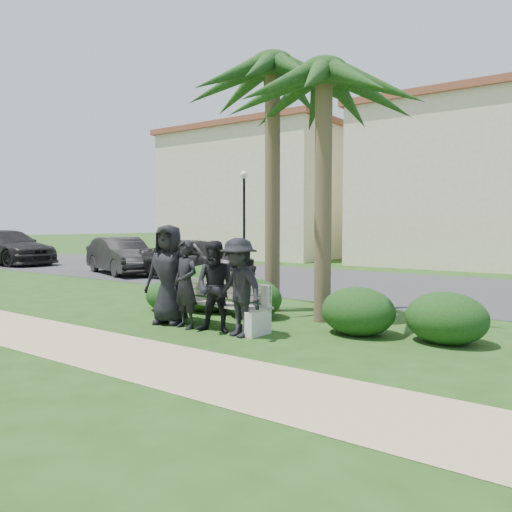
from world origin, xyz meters
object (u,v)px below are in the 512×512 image
(street_lamp, at_px, (244,200))
(man_a, at_px, (169,274))
(park_bench, at_px, (214,307))
(palm_right, at_px, (324,75))
(man_b, at_px, (186,284))
(car_c, at_px, (7,247))
(car_a, at_px, (196,258))
(palm_left, at_px, (273,68))
(man_d, at_px, (239,287))
(man_c, at_px, (216,287))
(car_b, at_px, (121,256))

(street_lamp, xyz_separation_m, man_a, (7.25, -11.89, -2.03))
(park_bench, xyz_separation_m, palm_right, (1.33, 1.60, 4.22))
(street_lamp, distance_m, man_b, 14.47)
(man_a, bearing_deg, car_c, 144.60)
(street_lamp, xyz_separation_m, car_a, (2.48, -5.98, -2.24))
(palm_right, relative_size, car_c, 1.02)
(palm_right, height_order, car_a, palm_right)
(palm_left, bearing_deg, car_a, 146.68)
(palm_right, xyz_separation_m, car_c, (-18.21, 3.55, -3.79))
(palm_right, distance_m, car_a, 8.93)
(street_lamp, bearing_deg, man_d, -53.25)
(man_b, relative_size, man_c, 1.00)
(street_lamp, height_order, car_a, street_lamp)
(man_b, distance_m, man_c, 0.66)
(man_c, bearing_deg, man_a, 160.40)
(park_bench, xyz_separation_m, man_b, (-0.32, -0.38, 0.42))
(man_d, bearing_deg, palm_left, 124.38)
(park_bench, distance_m, man_a, 1.05)
(street_lamp, distance_m, car_c, 11.12)
(man_a, bearing_deg, car_b, 128.99)
(man_a, height_order, car_a, man_a)
(man_c, xyz_separation_m, palm_right, (0.99, 1.93, 3.80))
(street_lamp, relative_size, car_a, 1.04)
(man_c, xyz_separation_m, car_c, (-17.22, 5.48, 0.00))
(palm_left, xyz_separation_m, car_a, (-5.54, 3.64, -4.36))
(palm_right, bearing_deg, car_a, 149.80)
(palm_right, height_order, car_b, palm_right)
(park_bench, bearing_deg, palm_left, 96.09)
(car_c, bearing_deg, man_b, -111.62)
(man_a, relative_size, car_b, 0.45)
(palm_left, distance_m, palm_right, 1.55)
(man_a, bearing_deg, park_bench, 0.36)
(palm_left, relative_size, car_c, 1.12)
(car_b, distance_m, car_c, 7.82)
(car_a, bearing_deg, man_a, -147.90)
(park_bench, relative_size, man_d, 1.43)
(car_b, bearing_deg, man_d, -100.59)
(man_d, xyz_separation_m, car_a, (-6.46, 6.00, -0.11))
(palm_left, bearing_deg, man_b, -95.65)
(man_c, distance_m, palm_right, 4.37)
(man_c, xyz_separation_m, palm_left, (-0.43, 2.34, 4.28))
(man_c, distance_m, car_b, 10.98)
(man_a, xyz_separation_m, palm_left, (0.77, 2.27, 4.14))
(man_b, xyz_separation_m, car_c, (-16.56, 5.53, 0.00))
(man_c, bearing_deg, man_b, 167.87)
(man_b, distance_m, car_c, 17.46)
(man_c, distance_m, man_d, 0.50)
(man_b, relative_size, car_a, 0.38)
(man_c, height_order, palm_left, palm_left)
(man_d, distance_m, car_a, 8.82)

